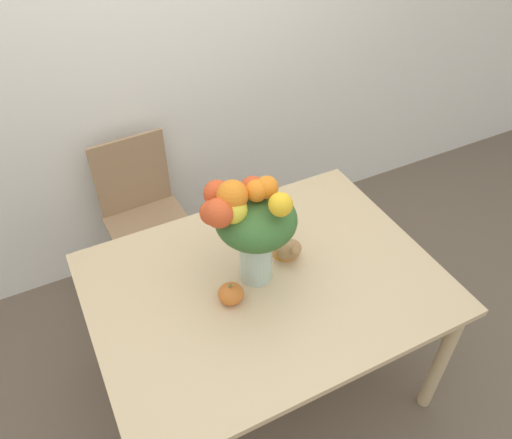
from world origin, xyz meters
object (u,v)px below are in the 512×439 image
at_px(flower_vase, 251,222).
at_px(dining_chair_near_window, 146,218).
at_px(turkey_figurine, 287,247).
at_px(pumpkin, 231,294).

distance_m(flower_vase, dining_chair_near_window, 1.04).
height_order(turkey_figurine, dining_chair_near_window, dining_chair_near_window).
bearing_deg(dining_chair_near_window, turkey_figurine, -65.75).
bearing_deg(flower_vase, turkey_figurine, 12.63).
bearing_deg(turkey_figurine, dining_chair_near_window, 117.03).
bearing_deg(pumpkin, flower_vase, 31.50).
relative_size(flower_vase, pumpkin, 5.05).
bearing_deg(pumpkin, turkey_figurine, 20.92).
distance_m(pumpkin, turkey_figurine, 0.34).
xyz_separation_m(flower_vase, dining_chair_near_window, (-0.22, 0.85, -0.56)).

